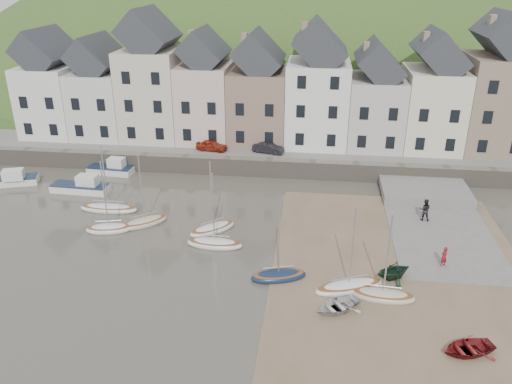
# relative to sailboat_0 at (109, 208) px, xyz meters

# --- Properties ---
(ground) EXTENTS (160.00, 160.00, 0.00)m
(ground) POSITION_rel_sailboat_0_xyz_m (13.25, -7.04, -0.26)
(ground) COLOR #4A453A
(ground) RESTS_ON ground
(quay_land) EXTENTS (90.00, 30.00, 1.50)m
(quay_land) POSITION_rel_sailboat_0_xyz_m (13.25, 24.96, 0.49)
(quay_land) COLOR #385421
(quay_land) RESTS_ON ground
(quay_street) EXTENTS (70.00, 7.00, 0.10)m
(quay_street) POSITION_rel_sailboat_0_xyz_m (13.25, 13.46, 1.29)
(quay_street) COLOR slate
(quay_street) RESTS_ON quay_land
(seawall) EXTENTS (70.00, 1.20, 1.80)m
(seawall) POSITION_rel_sailboat_0_xyz_m (13.25, 9.96, 0.64)
(seawall) COLOR slate
(seawall) RESTS_ON ground
(beach) EXTENTS (18.00, 26.00, 0.06)m
(beach) POSITION_rel_sailboat_0_xyz_m (24.25, -7.04, -0.23)
(beach) COLOR brown
(beach) RESTS_ON ground
(slipway) EXTENTS (8.00, 18.00, 0.12)m
(slipway) POSITION_rel_sailboat_0_xyz_m (28.25, 0.96, -0.20)
(slipway) COLOR slate
(slipway) RESTS_ON ground
(hillside) EXTENTS (134.40, 84.00, 84.00)m
(hillside) POSITION_rel_sailboat_0_xyz_m (8.25, 52.96, -18.25)
(hillside) COLOR #385421
(hillside) RESTS_ON ground
(townhouse_terrace) EXTENTS (61.05, 8.00, 13.93)m
(townhouse_terrace) POSITION_rel_sailboat_0_xyz_m (15.01, 16.96, 7.06)
(townhouse_terrace) COLOR silver
(townhouse_terrace) RESTS_ON quay_land
(sailboat_0) EXTENTS (5.23, 1.57, 6.32)m
(sailboat_0) POSITION_rel_sailboat_0_xyz_m (0.00, 0.00, 0.00)
(sailboat_0) COLOR white
(sailboat_0) RESTS_ON ground
(sailboat_1) EXTENTS (3.93, 2.29, 6.32)m
(sailboat_1) POSITION_rel_sailboat_0_xyz_m (1.49, -3.65, 0.01)
(sailboat_1) COLOR white
(sailboat_1) RESTS_ON ground
(sailboat_2) EXTENTS (3.99, 3.70, 6.32)m
(sailboat_2) POSITION_rel_sailboat_0_xyz_m (4.01, -2.19, 0.01)
(sailboat_2) COLOR beige
(sailboat_2) RESTS_ON ground
(sailboat_3) EXTENTS (4.01, 3.81, 6.32)m
(sailboat_3) POSITION_rel_sailboat_0_xyz_m (9.86, -2.62, 0.01)
(sailboat_3) COLOR white
(sailboat_3) RESTS_ON ground
(sailboat_4) EXTENTS (4.40, 1.63, 6.32)m
(sailboat_4) POSITION_rel_sailboat_0_xyz_m (10.51, -4.98, 0.00)
(sailboat_4) COLOR white
(sailboat_4) RESTS_ON ground
(sailboat_5) EXTENTS (4.17, 2.55, 6.32)m
(sailboat_5) POSITION_rel_sailboat_0_xyz_m (15.78, -8.84, 0.01)
(sailboat_5) COLOR #13223D
(sailboat_5) RESTS_ON ground
(sailboat_6) EXTENTS (5.06, 3.27, 6.32)m
(sailboat_6) POSITION_rel_sailboat_0_xyz_m (20.57, -9.56, 0.00)
(sailboat_6) COLOR white
(sailboat_6) RESTS_ON ground
(sailboat_7) EXTENTS (4.21, 1.79, 6.32)m
(sailboat_7) POSITION_rel_sailboat_0_xyz_m (22.71, -10.29, 0.01)
(sailboat_7) COLOR beige
(sailboat_7) RESTS_ON ground
(motorboat_0) EXTENTS (5.62, 2.02, 1.70)m
(motorboat_0) POSITION_rel_sailboat_0_xyz_m (-4.10, 3.68, 0.32)
(motorboat_0) COLOR white
(motorboat_0) RESTS_ON ground
(motorboat_1) EXTENTS (5.71, 3.39, 1.70)m
(motorboat_1) POSITION_rel_sailboat_0_xyz_m (-11.87, 4.40, 0.32)
(motorboat_1) COLOR white
(motorboat_1) RESTS_ON ground
(motorboat_2) EXTENTS (4.81, 2.13, 1.70)m
(motorboat_2) POSITION_rel_sailboat_0_xyz_m (-3.03, 8.56, 0.32)
(motorboat_2) COLOR white
(motorboat_2) RESTS_ON ground
(rowboat_white) EXTENTS (3.81, 3.59, 0.64)m
(rowboat_white) POSITION_rel_sailboat_0_xyz_m (19.73, -11.93, 0.12)
(rowboat_white) COLOR silver
(rowboat_white) RESTS_ON beach
(rowboat_green) EXTENTS (3.31, 3.17, 1.35)m
(rowboat_green) POSITION_rel_sailboat_0_xyz_m (23.62, -7.92, 0.47)
(rowboat_green) COLOR black
(rowboat_green) RESTS_ON beach
(rowboat_red) EXTENTS (3.62, 3.11, 0.63)m
(rowboat_red) POSITION_rel_sailboat_0_xyz_m (26.86, -14.94, 0.12)
(rowboat_red) COLOR maroon
(rowboat_red) RESTS_ON beach
(person_red) EXTENTS (0.67, 0.61, 1.53)m
(person_red) POSITION_rel_sailboat_0_xyz_m (27.36, -5.87, 0.63)
(person_red) COLOR maroon
(person_red) RESTS_ON slipway
(person_dark) EXTENTS (1.04, 0.86, 1.93)m
(person_dark) POSITION_rel_sailboat_0_xyz_m (27.25, 1.36, 0.83)
(person_dark) COLOR black
(person_dark) RESTS_ON slipway
(car_left) EXTENTS (3.53, 1.89, 1.14)m
(car_left) POSITION_rel_sailboat_0_xyz_m (6.77, 12.46, 1.91)
(car_left) COLOR maroon
(car_left) RESTS_ON quay_street
(car_right) EXTENTS (3.55, 1.97, 1.11)m
(car_right) POSITION_rel_sailboat_0_xyz_m (12.88, 12.46, 1.89)
(car_right) COLOR black
(car_right) RESTS_ON quay_street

